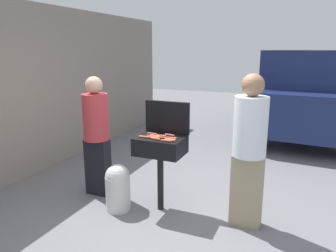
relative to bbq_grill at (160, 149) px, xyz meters
name	(u,v)px	position (x,y,z in m)	size (l,w,h in m)	color
ground_plane	(169,218)	(0.19, -0.18, -0.83)	(24.00, 24.00, 0.00)	slate
house_wall_side	(47,88)	(-2.56, 0.82, 0.56)	(0.24, 8.00, 2.77)	gray
bbq_grill	(160,149)	(0.00, 0.00, 0.00)	(0.60, 0.44, 0.98)	black
grill_lid_open	(167,117)	(0.00, 0.22, 0.36)	(0.60, 0.05, 0.42)	black
hot_dog_0	(156,139)	(0.00, -0.13, 0.16)	(0.03, 0.03, 0.13)	#B74C33
hot_dog_1	(154,138)	(-0.04, -0.09, 0.16)	(0.03, 0.03, 0.13)	#C6593D
hot_dog_2	(152,136)	(-0.10, -0.04, 0.16)	(0.03, 0.03, 0.13)	#AD4228
hot_dog_3	(170,139)	(0.18, -0.09, 0.16)	(0.03, 0.03, 0.13)	#C6593D
hot_dog_4	(166,141)	(0.15, -0.15, 0.16)	(0.03, 0.03, 0.13)	#C6593D
hot_dog_5	(144,137)	(-0.17, -0.11, 0.16)	(0.03, 0.03, 0.13)	#C6593D
hot_dog_6	(161,136)	(0.00, 0.02, 0.16)	(0.03, 0.03, 0.13)	#C6593D
hot_dog_7	(161,138)	(0.04, -0.05, 0.16)	(0.03, 0.03, 0.13)	#B74C33
hot_dog_8	(152,134)	(-0.15, 0.07, 0.16)	(0.03, 0.03, 0.13)	#AD4228
hot_dog_9	(171,138)	(0.16, -0.02, 0.16)	(0.03, 0.03, 0.13)	#C6593D
hot_dog_10	(170,135)	(0.09, 0.10, 0.16)	(0.03, 0.03, 0.13)	#B74C33
hot_dog_11	(155,136)	(-0.07, -0.01, 0.16)	(0.03, 0.03, 0.13)	#C6593D
hot_dog_12	(170,140)	(0.18, -0.12, 0.16)	(0.03, 0.03, 0.13)	#C6593D
propane_tank	(118,186)	(-0.50, -0.23, -0.51)	(0.32, 0.32, 0.62)	silver
person_left	(96,132)	(-1.02, 0.08, 0.09)	(0.36, 0.36, 1.69)	black
person_right	(249,146)	(1.09, 0.05, 0.15)	(0.38, 0.38, 1.79)	gray
parked_minivan	(307,93)	(1.65, 4.89, 0.20)	(2.25, 4.51, 2.02)	navy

